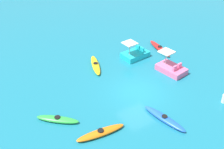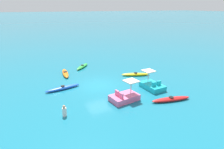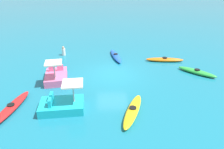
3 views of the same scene
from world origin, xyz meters
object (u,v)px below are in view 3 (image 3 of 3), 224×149
(person_near_shore, at_px, (64,51))
(kayak_green, at_px, (197,72))
(kayak_red, at_px, (11,107))
(kayak_blue, at_px, (116,56))
(kayak_yellow, at_px, (133,111))
(kayak_orange, at_px, (165,60))
(pedal_boat_pink, at_px, (56,76))
(pedal_boat_cyan, at_px, (62,105))

(person_near_shore, bearing_deg, kayak_green, 157.93)
(kayak_red, relative_size, person_near_shore, 4.08)
(kayak_blue, bearing_deg, kayak_yellow, 93.49)
(kayak_orange, distance_m, person_near_shore, 9.42)
(kayak_green, relative_size, kayak_red, 0.72)
(kayak_orange, bearing_deg, person_near_shore, -11.49)
(kayak_green, bearing_deg, kayak_orange, -55.07)
(kayak_red, xyz_separation_m, person_near_shore, (-1.31, -8.80, 0.22))
(kayak_green, xyz_separation_m, kayak_yellow, (5.59, 4.83, -0.00))
(kayak_yellow, distance_m, pedal_boat_pink, 6.49)
(kayak_orange, bearing_deg, kayak_yellow, 63.09)
(kayak_red, relative_size, kayak_orange, 1.08)
(kayak_green, relative_size, pedal_boat_cyan, 1.01)
(kayak_red, distance_m, person_near_shore, 8.90)
(person_near_shore, bearing_deg, pedal_boat_cyan, 99.91)
(kayak_blue, height_order, kayak_orange, same)
(pedal_boat_cyan, bearing_deg, kayak_orange, -137.69)
(pedal_boat_pink, relative_size, person_near_shore, 2.99)
(kayak_blue, relative_size, pedal_boat_pink, 1.34)
(kayak_yellow, distance_m, kayak_orange, 8.33)
(kayak_yellow, bearing_deg, kayak_orange, -116.91)
(kayak_blue, height_order, kayak_red, same)
(kayak_blue, xyz_separation_m, pedal_boat_cyan, (3.39, 8.08, 0.17))
(kayak_yellow, bearing_deg, pedal_boat_pink, -39.19)
(kayak_green, xyz_separation_m, kayak_red, (12.35, 4.32, -0.00))
(kayak_yellow, relative_size, kayak_red, 0.92)
(kayak_green, bearing_deg, kayak_blue, -31.15)
(pedal_boat_pink, bearing_deg, kayak_green, -176.09)
(kayak_red, bearing_deg, kayak_orange, -146.70)
(kayak_blue, height_order, pedal_boat_pink, pedal_boat_pink)
(kayak_blue, relative_size, kayak_orange, 1.06)
(kayak_blue, distance_m, kayak_orange, 4.43)
(kayak_green, distance_m, kayak_red, 13.08)
(kayak_blue, relative_size, pedal_boat_cyan, 1.38)
(kayak_blue, height_order, pedal_boat_cyan, pedal_boat_cyan)
(kayak_blue, bearing_deg, person_near_shore, -9.05)
(kayak_yellow, bearing_deg, pedal_boat_cyan, -6.43)
(pedal_boat_cyan, bearing_deg, kayak_blue, -112.74)
(kayak_orange, bearing_deg, kayak_green, 124.93)
(kayak_green, relative_size, pedal_boat_pink, 0.99)
(kayak_orange, height_order, pedal_boat_pink, pedal_boat_pink)
(kayak_blue, xyz_separation_m, pedal_boat_pink, (4.51, 4.42, 0.17))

